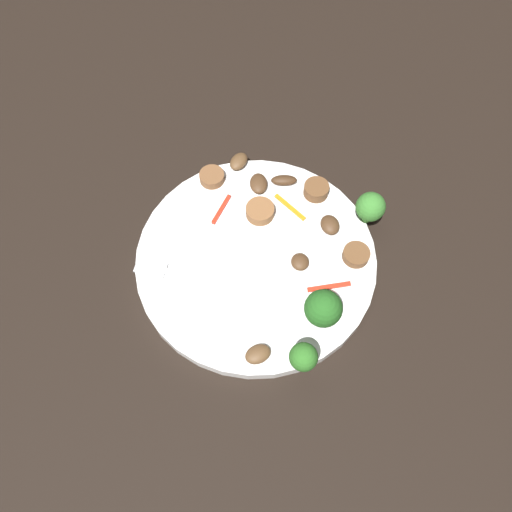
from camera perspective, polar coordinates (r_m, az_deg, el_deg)
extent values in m
plane|color=black|center=(0.58, 0.00, -0.68)|extent=(1.40, 1.40, 0.00)
cylinder|color=white|center=(0.58, 0.00, -0.34)|extent=(0.27, 0.27, 0.01)
cube|color=silver|center=(0.55, -3.11, -3.27)|extent=(0.14, 0.04, 0.00)
cube|color=silver|center=(0.58, -11.79, -1.32)|extent=(0.04, 0.03, 0.00)
cylinder|color=#296420|center=(0.53, 7.34, -6.76)|extent=(0.01, 0.01, 0.02)
sphere|color=#235B1E|center=(0.51, 7.62, -5.88)|extent=(0.04, 0.04, 0.04)
cylinder|color=#408630|center=(0.60, 12.46, 4.46)|extent=(0.01, 0.01, 0.02)
sphere|color=#387A2D|center=(0.59, 12.82, 5.45)|extent=(0.03, 0.03, 0.03)
cylinder|color=#347525|center=(0.51, 5.18, -11.98)|extent=(0.01, 0.01, 0.03)
sphere|color=#2D6B23|center=(0.49, 5.39, -11.28)|extent=(0.03, 0.03, 0.03)
cylinder|color=brown|center=(0.58, 11.24, 0.14)|extent=(0.04, 0.04, 0.01)
cylinder|color=brown|center=(0.61, 6.82, 7.44)|extent=(0.03, 0.03, 0.01)
cylinder|color=brown|center=(0.59, 0.46, 5.08)|extent=(0.05, 0.05, 0.01)
cylinder|color=brown|center=(0.63, -5.00, 8.88)|extent=(0.04, 0.04, 0.01)
ellipsoid|color=brown|center=(0.52, 0.21, -11.03)|extent=(0.03, 0.03, 0.01)
ellipsoid|color=brown|center=(0.64, -1.97, 10.63)|extent=(0.02, 0.03, 0.01)
ellipsoid|color=#4C331E|center=(0.62, 0.29, 8.19)|extent=(0.03, 0.04, 0.01)
ellipsoid|color=#4C331E|center=(0.56, 4.99, -0.66)|extent=(0.03, 0.03, 0.01)
ellipsoid|color=#422B19|center=(0.62, 3.18, 8.54)|extent=(0.03, 0.03, 0.01)
ellipsoid|color=#4C331E|center=(0.59, 8.36, 3.50)|extent=(0.03, 0.03, 0.01)
cube|color=red|center=(0.60, -3.93, 5.28)|extent=(0.00, 0.04, 0.00)
cube|color=orange|center=(0.60, 3.86, 5.52)|extent=(0.05, 0.02, 0.00)
cube|color=red|center=(0.56, 8.40, -3.13)|extent=(0.04, 0.03, 0.00)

